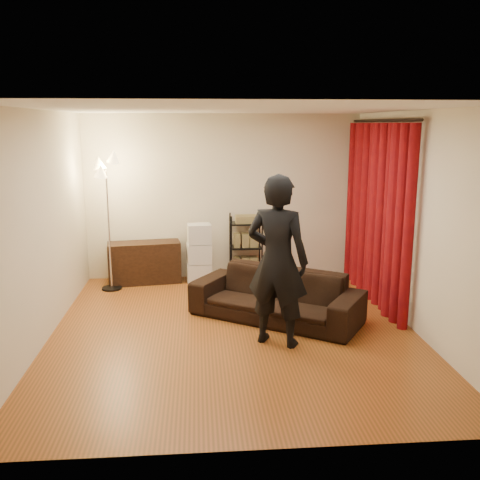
{
  "coord_description": "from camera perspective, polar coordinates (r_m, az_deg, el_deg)",
  "views": [
    {
      "loc": [
        -0.43,
        -6.27,
        2.53
      ],
      "look_at": [
        0.1,
        0.3,
        1.1
      ],
      "focal_mm": 40.0,
      "sensor_mm": 36.0,
      "label": 1
    }
  ],
  "objects": [
    {
      "name": "sofa",
      "position": [
        7.08,
        3.85,
        -5.93
      ],
      "size": [
        2.33,
        1.94,
        0.65
      ],
      "primitive_type": "imported",
      "rotation": [
        0.0,
        0.0,
        -0.58
      ],
      "color": "black",
      "rests_on": "ground"
    },
    {
      "name": "curtain_rod",
      "position": [
        7.83,
        14.97,
        12.21
      ],
      "size": [
        0.04,
        2.65,
        0.04
      ],
      "primitive_type": "cylinder",
      "rotation": [
        1.57,
        0.0,
        0.0
      ],
      "color": "black",
      "rests_on": "wall_right"
    },
    {
      "name": "wall_back",
      "position": [
        8.86,
        -1.8,
        4.59
      ],
      "size": [
        5.0,
        0.0,
        5.0
      ],
      "primitive_type": "plane",
      "rotation": [
        1.57,
        0.0,
        0.0
      ],
      "color": "beige",
      "rests_on": "ground"
    },
    {
      "name": "storage_boxes",
      "position": [
        8.67,
        -4.4,
        -1.42
      ],
      "size": [
        0.42,
        0.35,
        0.97
      ],
      "primitive_type": null,
      "rotation": [
        0.0,
        0.0,
        0.11
      ],
      "color": "beige",
      "rests_on": "ground"
    },
    {
      "name": "floor_lamp",
      "position": [
        8.4,
        -13.84,
        1.62
      ],
      "size": [
        0.38,
        0.38,
        2.06
      ],
      "primitive_type": null,
      "rotation": [
        0.0,
        0.0,
        0.02
      ],
      "color": "silver",
      "rests_on": "ground"
    },
    {
      "name": "wall_left",
      "position": [
        6.63,
        -20.47,
        1.21
      ],
      "size": [
        0.0,
        5.0,
        5.0
      ],
      "primitive_type": "plane",
      "rotation": [
        1.57,
        0.0,
        1.57
      ],
      "color": "beige",
      "rests_on": "ground"
    },
    {
      "name": "wire_shelf",
      "position": [
        8.8,
        0.63,
        -0.76
      ],
      "size": [
        0.51,
        0.37,
        1.1
      ],
      "primitive_type": null,
      "rotation": [
        0.0,
        0.0,
        -0.05
      ],
      "color": "black",
      "rests_on": "ground"
    },
    {
      "name": "wall_front",
      "position": [
        3.97,
        1.84,
        -5.07
      ],
      "size": [
        5.0,
        0.0,
        5.0
      ],
      "primitive_type": "plane",
      "rotation": [
        -1.57,
        0.0,
        0.0
      ],
      "color": "beige",
      "rests_on": "ground"
    },
    {
      "name": "wall_right",
      "position": [
        6.92,
        18.27,
        1.8
      ],
      "size": [
        0.0,
        5.0,
        5.0
      ],
      "primitive_type": "plane",
      "rotation": [
        1.57,
        0.0,
        -1.57
      ],
      "color": "beige",
      "rests_on": "ground"
    },
    {
      "name": "media_cabinet",
      "position": [
        8.81,
        -10.15,
        -2.37
      ],
      "size": [
        1.2,
        0.59,
        0.67
      ],
      "primitive_type": "cube",
      "rotation": [
        0.0,
        0.0,
        0.14
      ],
      "color": "black",
      "rests_on": "ground"
    },
    {
      "name": "ceiling",
      "position": [
        6.28,
        -0.71,
        13.79
      ],
      "size": [
        5.0,
        5.0,
        0.0
      ],
      "primitive_type": "plane",
      "rotation": [
        3.14,
        0.0,
        0.0
      ],
      "color": "white",
      "rests_on": "ground"
    },
    {
      "name": "floor",
      "position": [
        6.77,
        -0.65,
        -9.69
      ],
      "size": [
        5.0,
        5.0,
        0.0
      ],
      "primitive_type": "plane",
      "color": "brown",
      "rests_on": "ground"
    },
    {
      "name": "person",
      "position": [
        6.13,
        4.0,
        -2.24
      ],
      "size": [
        0.87,
        0.76,
        2.0
      ],
      "primitive_type": "imported",
      "rotation": [
        0.0,
        0.0,
        2.66
      ],
      "color": "black",
      "rests_on": "ground"
    },
    {
      "name": "curtain",
      "position": [
        7.92,
        14.31,
        2.75
      ],
      "size": [
        0.22,
        2.65,
        2.55
      ],
      "primitive_type": null,
      "color": "maroon",
      "rests_on": "ground"
    }
  ]
}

